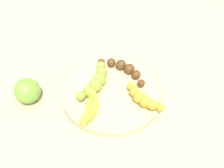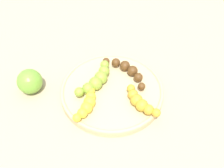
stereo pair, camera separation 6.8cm
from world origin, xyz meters
name	(u,v)px [view 1 (the left image)]	position (x,y,z in m)	size (l,w,h in m)	color
ground_plane	(112,93)	(0.00, 0.00, 0.00)	(2.40, 2.40, 0.00)	tan
fruit_bowl	(112,90)	(0.00, 0.00, 0.01)	(0.28, 0.28, 0.02)	#D1B784
banana_green	(96,81)	(-0.04, 0.01, 0.04)	(0.09, 0.13, 0.04)	#8CAD38
banana_yellow	(91,107)	(-0.06, -0.07, 0.03)	(0.05, 0.11, 0.03)	yellow
banana_spotted	(143,98)	(0.07, -0.05, 0.03)	(0.08, 0.10, 0.03)	gold
banana_overripe	(124,68)	(0.04, 0.06, 0.03)	(0.12, 0.11, 0.03)	#593819
apple_green	(27,91)	(-0.22, 0.00, 0.03)	(0.07, 0.07, 0.07)	#72B238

